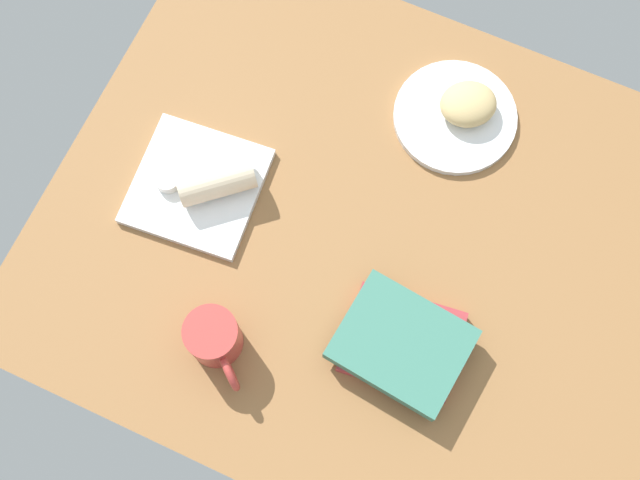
{
  "coord_description": "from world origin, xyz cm",
  "views": [
    {
      "loc": [
        -8.36,
        40.21,
        133.42
      ],
      "look_at": [
        7.54,
        4.86,
        7.0
      ],
      "focal_mm": 44.86,
      "sensor_mm": 36.0,
      "label": 1
    }
  ],
  "objects_px": {
    "round_plate": "(455,117)",
    "scone_pastry": "(468,104)",
    "square_plate": "(197,186)",
    "sauce_cup": "(168,180)",
    "book_stack": "(402,343)",
    "breakfast_wrap": "(216,180)",
    "coffee_mug": "(215,339)"
  },
  "relations": [
    {
      "from": "sauce_cup",
      "to": "book_stack",
      "type": "xyz_separation_m",
      "value": [
        -0.47,
        0.1,
        0.0
      ]
    },
    {
      "from": "round_plate",
      "to": "square_plate",
      "type": "bearing_deg",
      "value": 40.44
    },
    {
      "from": "scone_pastry",
      "to": "book_stack",
      "type": "xyz_separation_m",
      "value": [
        -0.06,
        0.43,
        -0.01
      ]
    },
    {
      "from": "round_plate",
      "to": "breakfast_wrap",
      "type": "height_order",
      "value": "breakfast_wrap"
    },
    {
      "from": "scone_pastry",
      "to": "square_plate",
      "type": "relative_size",
      "value": 0.47
    },
    {
      "from": "round_plate",
      "to": "scone_pastry",
      "type": "distance_m",
      "value": 0.04
    },
    {
      "from": "round_plate",
      "to": "book_stack",
      "type": "relative_size",
      "value": 1.02
    },
    {
      "from": "round_plate",
      "to": "scone_pastry",
      "type": "relative_size",
      "value": 2.2
    },
    {
      "from": "round_plate",
      "to": "sauce_cup",
      "type": "bearing_deg",
      "value": 38.49
    },
    {
      "from": "coffee_mug",
      "to": "square_plate",
      "type": "bearing_deg",
      "value": -56.18
    },
    {
      "from": "scone_pastry",
      "to": "book_stack",
      "type": "relative_size",
      "value": 0.46
    },
    {
      "from": "breakfast_wrap",
      "to": "book_stack",
      "type": "distance_m",
      "value": 0.41
    },
    {
      "from": "sauce_cup",
      "to": "square_plate",
      "type": "bearing_deg",
      "value": -161.17
    },
    {
      "from": "breakfast_wrap",
      "to": "round_plate",
      "type": "bearing_deg",
      "value": 91.17
    },
    {
      "from": "book_stack",
      "to": "coffee_mug",
      "type": "xyz_separation_m",
      "value": [
        0.27,
        0.12,
        0.02
      ]
    },
    {
      "from": "round_plate",
      "to": "scone_pastry",
      "type": "bearing_deg",
      "value": -129.22
    },
    {
      "from": "round_plate",
      "to": "sauce_cup",
      "type": "distance_m",
      "value": 0.51
    },
    {
      "from": "scone_pastry",
      "to": "coffee_mug",
      "type": "xyz_separation_m",
      "value": [
        0.22,
        0.55,
        0.01
      ]
    },
    {
      "from": "breakfast_wrap",
      "to": "coffee_mug",
      "type": "relative_size",
      "value": 1.09
    },
    {
      "from": "scone_pastry",
      "to": "breakfast_wrap",
      "type": "distance_m",
      "value": 0.46
    },
    {
      "from": "round_plate",
      "to": "coffee_mug",
      "type": "relative_size",
      "value": 1.84
    },
    {
      "from": "book_stack",
      "to": "sauce_cup",
      "type": "bearing_deg",
      "value": -11.55
    },
    {
      "from": "sauce_cup",
      "to": "coffee_mug",
      "type": "bearing_deg",
      "value": 132.84
    },
    {
      "from": "sauce_cup",
      "to": "coffee_mug",
      "type": "distance_m",
      "value": 0.29
    },
    {
      "from": "square_plate",
      "to": "round_plate",
      "type": "bearing_deg",
      "value": -139.56
    },
    {
      "from": "square_plate",
      "to": "sauce_cup",
      "type": "distance_m",
      "value": 0.05
    },
    {
      "from": "book_stack",
      "to": "scone_pastry",
      "type": "bearing_deg",
      "value": -82.73
    },
    {
      "from": "scone_pastry",
      "to": "sauce_cup",
      "type": "xyz_separation_m",
      "value": [
        0.42,
        0.34,
        -0.01
      ]
    },
    {
      "from": "scone_pastry",
      "to": "book_stack",
      "type": "height_order",
      "value": "scone_pastry"
    },
    {
      "from": "square_plate",
      "to": "breakfast_wrap",
      "type": "height_order",
      "value": "breakfast_wrap"
    },
    {
      "from": "square_plate",
      "to": "book_stack",
      "type": "height_order",
      "value": "book_stack"
    },
    {
      "from": "scone_pastry",
      "to": "breakfast_wrap",
      "type": "relative_size",
      "value": 0.77
    }
  ]
}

